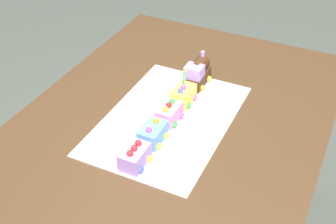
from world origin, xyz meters
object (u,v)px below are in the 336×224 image
at_px(dining_table, 171,144).
at_px(cake_locomotive, 197,73).
at_px(cake_car_hopper_lavender, 135,156).
at_px(cake_car_gondola_bubblegum, 169,113).
at_px(birthday_candle, 185,76).
at_px(cake_car_caboose_lemon, 183,95).
at_px(cake_car_tanker_sky_blue, 153,134).

distance_m(dining_table, cake_locomotive, 0.29).
bearing_deg(cake_car_hopper_lavender, cake_car_gondola_bubblegum, 180.00).
bearing_deg(dining_table, cake_locomotive, -178.21).
xyz_separation_m(dining_table, birthday_candle, (-0.12, -0.01, 0.21)).
bearing_deg(cake_car_gondola_bubblegum, cake_car_caboose_lemon, 180.00).
height_order(cake_car_caboose_lemon, cake_car_tanker_sky_blue, same).
height_order(dining_table, birthday_candle, birthday_candle).
xyz_separation_m(cake_car_gondola_bubblegum, birthday_candle, (-0.13, 0.00, 0.07)).
xyz_separation_m(cake_car_gondola_bubblegum, cake_car_tanker_sky_blue, (0.12, 0.00, -0.00)).
relative_size(cake_car_tanker_sky_blue, cake_car_hopper_lavender, 1.00).
bearing_deg(cake_car_gondola_bubblegum, cake_car_tanker_sky_blue, 0.00).
bearing_deg(cake_car_hopper_lavender, dining_table, 178.20).
distance_m(cake_car_caboose_lemon, birthday_candle, 0.08).
xyz_separation_m(cake_car_hopper_lavender, birthday_candle, (-0.36, 0.00, 0.07)).
distance_m(cake_car_hopper_lavender, birthday_candle, 0.37).
bearing_deg(cake_car_gondola_bubblegum, cake_locomotive, 180.00).
relative_size(cake_car_gondola_bubblegum, cake_car_tanker_sky_blue, 1.00).
relative_size(cake_locomotive, cake_car_hopper_lavender, 1.40).
xyz_separation_m(cake_car_caboose_lemon, cake_car_tanker_sky_blue, (0.24, 0.00, 0.00)).
bearing_deg(cake_car_hopper_lavender, cake_locomotive, 180.00).
bearing_deg(cake_car_caboose_lemon, birthday_candle, 180.00).
height_order(dining_table, cake_car_hopper_lavender, cake_car_hopper_lavender).
xyz_separation_m(cake_locomotive, cake_car_tanker_sky_blue, (0.36, -0.00, -0.02)).
distance_m(dining_table, cake_car_gondola_bubblegum, 0.14).
relative_size(dining_table, cake_car_caboose_lemon, 14.00).
height_order(cake_car_gondola_bubblegum, cake_car_tanker_sky_blue, same).
bearing_deg(dining_table, cake_car_hopper_lavender, -1.80).
height_order(dining_table, cake_locomotive, cake_locomotive).
height_order(cake_car_caboose_lemon, cake_car_hopper_lavender, same).
xyz_separation_m(dining_table, cake_car_tanker_sky_blue, (0.12, -0.01, 0.14)).
bearing_deg(cake_car_gondola_bubblegum, birthday_candle, 180.00).
xyz_separation_m(cake_car_tanker_sky_blue, cake_car_hopper_lavender, (0.12, -0.00, 0.00)).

